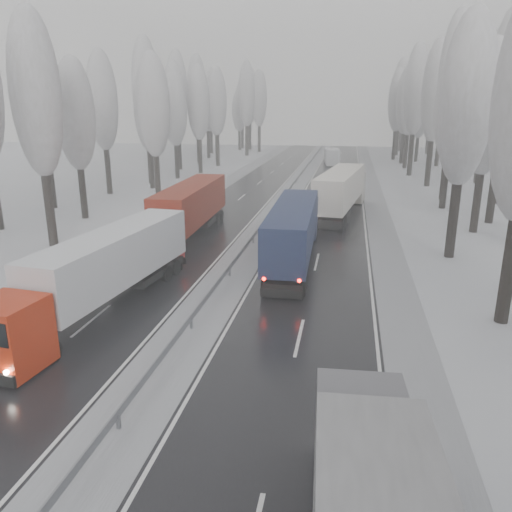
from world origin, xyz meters
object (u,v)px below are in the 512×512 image
(truck_blue_box, at_px, (294,228))
(truck_red_red, at_px, (187,209))
(truck_cream_box, at_px, (342,189))
(box_truck_distant, at_px, (332,157))
(truck_red_white, at_px, (104,268))

(truck_blue_box, distance_m, truck_red_red, 10.08)
(truck_cream_box, distance_m, box_truck_distant, 44.25)
(truck_blue_box, height_order, truck_red_red, truck_red_red)
(truck_blue_box, bearing_deg, truck_cream_box, 78.85)
(truck_red_red, bearing_deg, truck_blue_box, -27.62)
(truck_blue_box, distance_m, truck_cream_box, 16.81)
(truck_blue_box, height_order, truck_cream_box, truck_cream_box)
(truck_blue_box, bearing_deg, box_truck_distant, 88.55)
(truck_red_white, bearing_deg, truck_red_red, 97.05)
(truck_blue_box, relative_size, truck_cream_box, 0.93)
(truck_cream_box, bearing_deg, truck_red_white, -105.62)
(box_truck_distant, height_order, truck_red_white, truck_red_white)
(box_truck_distant, distance_m, truck_red_red, 57.05)
(box_truck_distant, xyz_separation_m, truck_red_white, (-9.01, -70.98, 0.84))
(truck_blue_box, distance_m, truck_red_white, 13.54)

